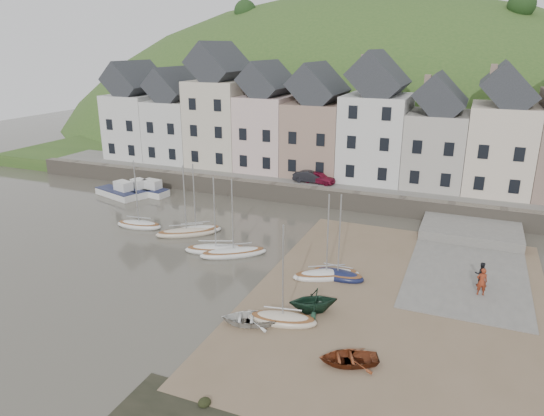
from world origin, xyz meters
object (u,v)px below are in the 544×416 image
at_px(car_left, 319,178).
at_px(sailboat_0, 139,225).
at_px(rowboat_white, 249,318).
at_px(person_dark, 481,274).
at_px(rowboat_red, 348,358).
at_px(rowboat_green, 313,300).
at_px(car_right, 311,177).
at_px(person_red, 482,282).

bearing_deg(car_left, sailboat_0, 151.74).
height_order(rowboat_white, person_dark, person_dark).
height_order(sailboat_0, rowboat_white, sailboat_0).
distance_m(sailboat_0, rowboat_red, 25.27).
height_order(rowboat_white, rowboat_red, rowboat_white).
distance_m(rowboat_green, car_right, 24.16).
bearing_deg(car_left, person_red, -125.11).
distance_m(sailboat_0, rowboat_white, 19.12).
bearing_deg(rowboat_white, rowboat_green, 110.99).
bearing_deg(person_red, rowboat_white, 21.39).
bearing_deg(person_dark, person_red, 81.78).
bearing_deg(rowboat_red, car_left, 177.62).
height_order(sailboat_0, person_dark, sailboat_0).
bearing_deg(person_red, sailboat_0, -18.01).
relative_size(rowboat_green, person_red, 1.58).
height_order(rowboat_red, person_red, person_red).
bearing_deg(rowboat_green, rowboat_red, 7.20).
relative_size(rowboat_white, person_red, 1.72).
height_order(rowboat_red, car_right, car_right).
relative_size(rowboat_red, car_right, 0.81).
height_order(car_left, car_right, car_right).
bearing_deg(sailboat_0, rowboat_red, -29.19).
relative_size(rowboat_red, person_red, 1.62).
distance_m(sailboat_0, person_dark, 28.13).
bearing_deg(car_right, car_left, -91.57).
xyz_separation_m(rowboat_white, rowboat_red, (6.28, -1.52, -0.02)).
bearing_deg(sailboat_0, rowboat_green, -23.37).
xyz_separation_m(rowboat_green, car_left, (-6.83, 22.85, 1.38)).
xyz_separation_m(sailboat_0, rowboat_red, (22.06, -12.32, 0.11)).
relative_size(rowboat_green, car_right, 0.79).
height_order(sailboat_0, person_red, sailboat_0).
distance_m(rowboat_white, rowboat_red, 6.46).
distance_m(person_dark, car_right, 22.93).
bearing_deg(car_right, person_red, -136.11).
bearing_deg(sailboat_0, person_red, -4.18).
xyz_separation_m(rowboat_white, person_dark, (12.34, 10.18, 0.55)).
bearing_deg(person_red, car_right, -58.38).
height_order(sailboat_0, car_right, sailboat_0).
height_order(person_red, person_dark, person_red).
bearing_deg(car_right, rowboat_green, -162.92).
bearing_deg(rowboat_red, rowboat_white, -126.35).
xyz_separation_m(person_dark, car_left, (-16.10, 15.34, 1.27)).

